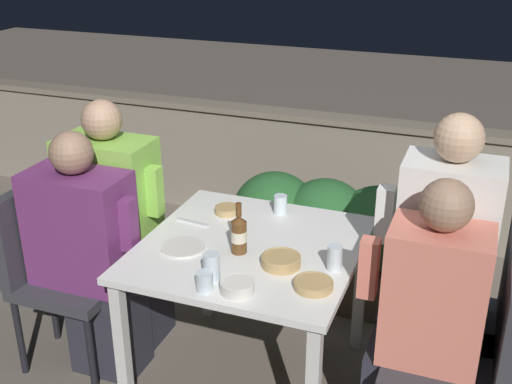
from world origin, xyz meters
name	(u,v)px	position (x,y,z in m)	size (l,w,h in m)	color
ground_plane	(251,379)	(0.00, 0.00, 0.00)	(16.00, 16.00, 0.00)	#665B51
parapet_wall	(342,173)	(0.00, 1.73, 0.40)	(9.00, 0.18, 0.80)	gray
dining_table	(250,263)	(0.00, 0.00, 0.63)	(0.92, 0.94, 0.72)	white
planter_hedge	(324,234)	(0.12, 0.83, 0.39)	(1.06, 0.47, 0.71)	brown
chair_left_near	(54,258)	(-0.94, -0.14, 0.54)	(0.46, 0.45, 0.89)	#333338
person_purple_stripe	(90,257)	(-0.73, -0.14, 0.59)	(0.51, 0.26, 1.18)	#282833
chair_left_far	(85,232)	(-0.96, 0.14, 0.54)	(0.46, 0.45, 0.89)	#333338
person_green_blouse	(118,223)	(-0.76, 0.14, 0.62)	(0.51, 0.26, 1.25)	#282833
chair_right_near	(476,348)	(0.96, -0.15, 0.54)	(0.46, 0.45, 0.89)	#333338
person_coral_top	(422,323)	(0.75, -0.15, 0.60)	(0.47, 0.26, 1.19)	#282833
chair_right_far	(480,307)	(0.96, 0.14, 0.54)	(0.46, 0.45, 0.89)	#333338
person_white_polo	(434,269)	(0.76, 0.14, 0.68)	(0.48, 0.26, 1.35)	#282833
beer_bottle	(239,234)	(-0.02, -0.07, 0.80)	(0.07, 0.07, 0.23)	brown
plate_0	(183,247)	(-0.26, -0.13, 0.72)	(0.19, 0.19, 0.01)	silver
bowl_0	(237,286)	(0.09, -0.36, 0.74)	(0.13, 0.13, 0.05)	silver
bowl_1	(227,209)	(-0.22, 0.26, 0.74)	(0.11, 0.11, 0.03)	tan
bowl_2	(313,284)	(0.35, -0.24, 0.74)	(0.15, 0.15, 0.03)	tan
bowl_3	(281,260)	(0.18, -0.12, 0.74)	(0.16, 0.16, 0.05)	tan
glass_cup_0	(205,281)	(-0.03, -0.40, 0.76)	(0.06, 0.06, 0.08)	silver
glass_cup_1	(280,204)	(0.02, 0.35, 0.76)	(0.06, 0.06, 0.09)	silver
glass_cup_2	(212,267)	(-0.04, -0.32, 0.77)	(0.07, 0.07, 0.11)	silver
glass_cup_3	(335,258)	(0.39, -0.07, 0.77)	(0.06, 0.06, 0.10)	silver
fork_0	(193,222)	(-0.33, 0.11, 0.72)	(0.17, 0.04, 0.01)	silver
potted_plant	(124,196)	(-1.18, 0.87, 0.41)	(0.34, 0.34, 0.66)	#9E5638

